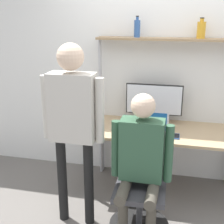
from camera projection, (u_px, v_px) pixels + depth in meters
ground_plane at (156, 207)px, 3.28m from camera, size 12.00×12.00×0.00m
wall_back at (168, 68)px, 3.59m from camera, size 8.00×0.06×2.70m
desk at (162, 136)px, 3.44m from camera, size 1.66×0.73×0.73m
shelf_unit at (167, 65)px, 3.43m from camera, size 1.58×0.22×1.70m
monitor at (154, 102)px, 3.55m from camera, size 0.64×0.22×0.46m
laptop at (152, 127)px, 3.32m from camera, size 0.34×0.22×0.22m
cell_phone at (176, 136)px, 3.22m from camera, size 0.07×0.15×0.01m
office_chair at (140, 202)px, 2.91m from camera, size 0.56×0.56×0.89m
person_seated at (141, 156)px, 2.71m from camera, size 0.55×0.47×1.32m
person_standing at (73, 114)px, 2.75m from camera, size 0.57×0.23×1.72m
bottle_blue at (137, 28)px, 3.39m from camera, size 0.07×0.07×0.23m
bottle_amber at (201, 30)px, 3.25m from camera, size 0.09×0.09×0.21m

